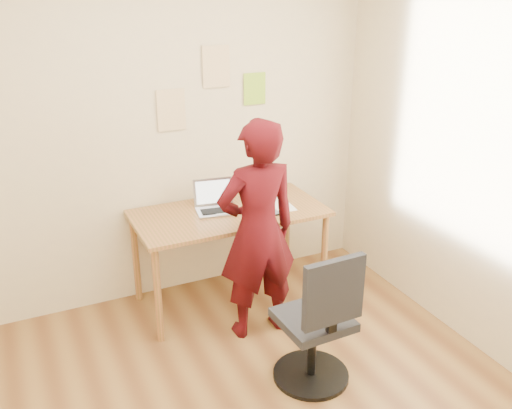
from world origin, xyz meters
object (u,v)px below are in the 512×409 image
laptop (215,203)px  person (258,231)px  office_chair (318,329)px  desk (229,222)px  phone (275,212)px

laptop → person: person is taller
office_chair → person: person is taller
office_chair → person: 0.77m
desk → person: (0.01, -0.46, 0.12)m
laptop → office_chair: (0.18, -1.20, -0.40)m
desk → laptop: (-0.08, 0.07, 0.14)m
phone → office_chair: office_chair is taller
desk → office_chair: bearing=-85.0°
phone → person: bearing=-137.7°
office_chair → desk: bearing=93.1°
desk → person: 0.48m
desk → phone: size_ratio=12.30×
phone → office_chair: bearing=-105.6°
desk → person: person is taller
laptop → phone: size_ratio=2.92×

